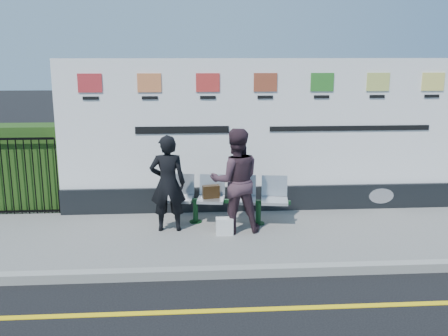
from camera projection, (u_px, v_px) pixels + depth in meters
name	position (u px, v px, depth m)	size (l,w,h in m)	color
ground	(267.00, 309.00, 6.40)	(80.00, 80.00, 0.00)	black
pavement	(245.00, 236.00, 8.82)	(14.00, 3.00, 0.12)	slate
kerb	(257.00, 271.00, 7.36)	(14.00, 0.18, 0.14)	gray
yellow_line	(267.00, 309.00, 6.40)	(14.00, 0.10, 0.01)	yellow
billboard	(264.00, 146.00, 9.86)	(8.00, 0.30, 3.00)	black
hedge	(11.00, 167.00, 10.06)	(2.35, 0.70, 1.70)	#234414
railing	(3.00, 176.00, 9.64)	(2.05, 0.06, 1.54)	black
bench	(227.00, 211.00, 9.25)	(2.23, 0.58, 0.48)	#ADB1B7
woman_left	(168.00, 183.00, 8.75)	(0.63, 0.41, 1.72)	black
woman_right	(236.00, 181.00, 8.70)	(0.90, 0.70, 1.84)	#3C2730
handbag_brown	(211.00, 192.00, 9.19)	(0.30, 0.13, 0.24)	black
carrier_bag_white	(224.00, 226.00, 8.68)	(0.30, 0.18, 0.30)	silver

